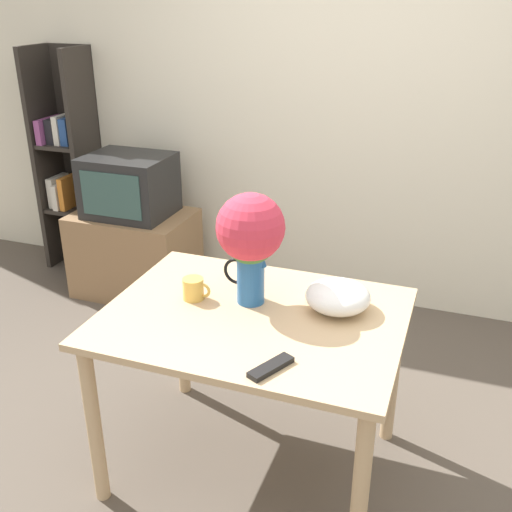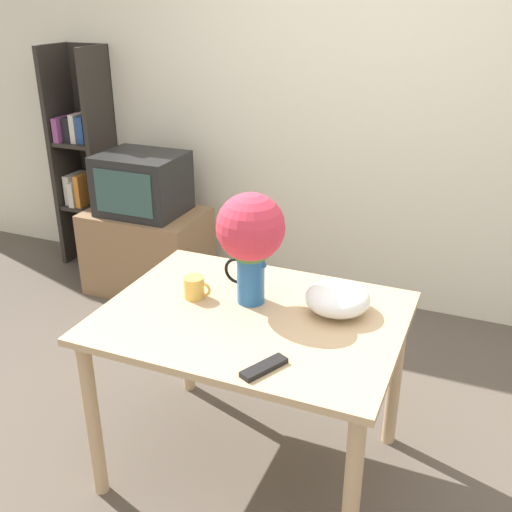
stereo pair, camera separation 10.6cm
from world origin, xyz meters
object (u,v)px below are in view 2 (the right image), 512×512
coffee_mug (195,287)px  tv_set (142,184)px  white_bowl (338,298)px  flower_vase (251,235)px

coffee_mug → tv_set: tv_set is taller
coffee_mug → white_bowl: size_ratio=0.46×
coffee_mug → white_bowl: 0.59m
flower_vase → tv_set: size_ratio=0.87×
flower_vase → tv_set: bearing=137.0°
flower_vase → white_bowl: bearing=8.7°
flower_vase → white_bowl: (0.35, 0.05, -0.24)m
tv_set → flower_vase: bearing=-43.0°
flower_vase → tv_set: flower_vase is taller
white_bowl → tv_set: 2.03m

